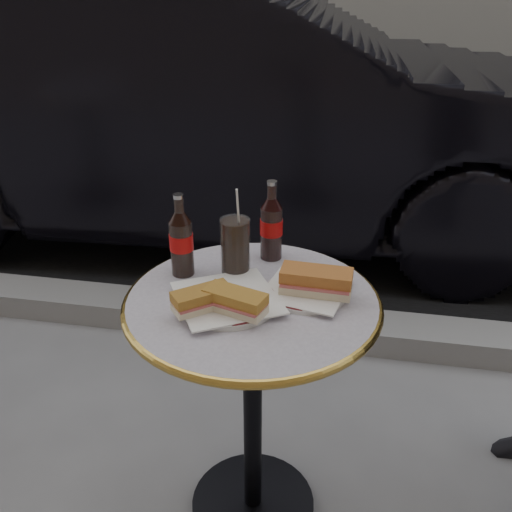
% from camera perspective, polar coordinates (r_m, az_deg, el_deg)
% --- Properties ---
extents(ground, '(80.00, 80.00, 0.00)m').
position_cam_1_polar(ground, '(1.86, -0.30, -23.81)').
color(ground, gray).
rests_on(ground, ground).
extents(asphalt_road, '(40.00, 8.00, 0.00)m').
position_cam_1_polar(asphalt_road, '(6.32, 8.36, 13.85)').
color(asphalt_road, black).
rests_on(asphalt_road, ground).
extents(curb, '(40.00, 0.20, 0.12)m').
position_cam_1_polar(curb, '(2.49, 3.56, -6.91)').
color(curb, gray).
rests_on(curb, ground).
extents(bistro_table, '(0.62, 0.62, 0.73)m').
position_cam_1_polar(bistro_table, '(1.59, -0.34, -15.51)').
color(bistro_table, '#BAB2C4').
rests_on(bistro_table, ground).
extents(plate_left, '(0.30, 0.30, 0.01)m').
position_cam_1_polar(plate_left, '(1.35, -2.88, -4.49)').
color(plate_left, silver).
rests_on(plate_left, bistro_table).
extents(plate_right, '(0.26, 0.26, 0.01)m').
position_cam_1_polar(plate_right, '(1.39, 5.02, -3.55)').
color(plate_right, white).
rests_on(plate_right, bistro_table).
extents(sandwich_left_a, '(0.14, 0.13, 0.05)m').
position_cam_1_polar(sandwich_left_a, '(1.30, -5.41, -4.43)').
color(sandwich_left_a, '#A16C28').
rests_on(sandwich_left_a, plate_left).
extents(sandwich_left_b, '(0.15, 0.11, 0.05)m').
position_cam_1_polar(sandwich_left_b, '(1.28, -2.09, -4.69)').
color(sandwich_left_b, '#AB742B').
rests_on(sandwich_left_b, plate_left).
extents(sandwich_right, '(0.17, 0.09, 0.06)m').
position_cam_1_polar(sandwich_right, '(1.36, 6.02, -2.64)').
color(sandwich_right, '#B2662D').
rests_on(sandwich_right, plate_right).
extents(cola_bottle_left, '(0.07, 0.07, 0.22)m').
position_cam_1_polar(cola_bottle_left, '(1.44, -7.52, 2.10)').
color(cola_bottle_left, black).
rests_on(cola_bottle_left, bistro_table).
extents(cola_bottle_right, '(0.07, 0.07, 0.22)m').
position_cam_1_polar(cola_bottle_right, '(1.51, 1.56, 3.60)').
color(cola_bottle_right, black).
rests_on(cola_bottle_right, bistro_table).
extents(cola_glass, '(0.09, 0.09, 0.15)m').
position_cam_1_polar(cola_glass, '(1.44, -2.08, 0.90)').
color(cola_glass, black).
rests_on(cola_glass, bistro_table).
extents(parked_car, '(1.74, 4.44, 1.44)m').
position_cam_1_polar(parked_car, '(3.30, -3.30, 14.53)').
color(parked_car, black).
rests_on(parked_car, ground).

